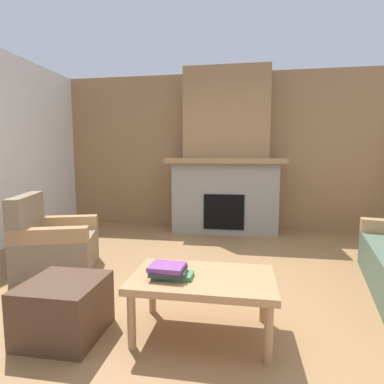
# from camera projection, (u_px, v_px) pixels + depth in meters

# --- Properties ---
(ground) EXTENTS (9.00, 9.00, 0.00)m
(ground) POSITION_uv_depth(u_px,v_px,m) (208.00, 299.00, 2.76)
(ground) COLOR olive
(wall_back_wood_panel) EXTENTS (6.00, 0.12, 2.70)m
(wall_back_wood_panel) POSITION_uv_depth(u_px,v_px,m) (227.00, 151.00, 5.54)
(wall_back_wood_panel) COLOR #997047
(wall_back_wood_panel) RESTS_ON ground
(fireplace) EXTENTS (1.90, 0.82, 2.70)m
(fireplace) POSITION_uv_depth(u_px,v_px,m) (226.00, 162.00, 5.19)
(fireplace) COLOR gray
(fireplace) RESTS_ON ground
(armchair) EXTENTS (0.96, 0.96, 0.85)m
(armchair) POSITION_uv_depth(u_px,v_px,m) (53.00, 245.00, 3.41)
(armchair) COLOR #847056
(armchair) RESTS_ON ground
(coffee_table) EXTENTS (1.00, 0.60, 0.43)m
(coffee_table) POSITION_uv_depth(u_px,v_px,m) (203.00, 283.00, 2.17)
(coffee_table) COLOR tan
(coffee_table) RESTS_ON ground
(ottoman) EXTENTS (0.52, 0.52, 0.40)m
(ottoman) POSITION_uv_depth(u_px,v_px,m) (64.00, 308.00, 2.17)
(ottoman) COLOR #4C3323
(ottoman) RESTS_ON ground
(book_stack_near_edge) EXTENTS (0.30, 0.23, 0.09)m
(book_stack_near_edge) POSITION_uv_depth(u_px,v_px,m) (169.00, 271.00, 2.14)
(book_stack_near_edge) COLOR #3D7F4C
(book_stack_near_edge) RESTS_ON coffee_table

